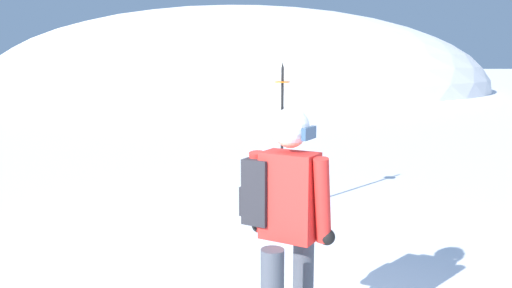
{
  "coord_description": "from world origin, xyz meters",
  "views": [
    {
      "loc": [
        0.04,
        -2.83,
        2.0
      ],
      "look_at": [
        0.12,
        3.44,
        1.0
      ],
      "focal_mm": 36.0,
      "sensor_mm": 36.0,
      "label": 1
    }
  ],
  "objects": [
    {
      "name": "ridge_peak_main",
      "position": [
        -0.8,
        36.71,
        0.0
      ],
      "size": [
        36.21,
        32.59,
        12.01
      ],
      "color": "white",
      "rests_on": "ground"
    },
    {
      "name": "snowboarder_main",
      "position": [
        0.28,
        0.46,
        0.92
      ],
      "size": [
        1.06,
        1.63,
        1.71
      ],
      "color": "yellow",
      "rests_on": "ground"
    },
    {
      "name": "piste_marker_near",
      "position": [
        0.47,
        3.86,
        1.14
      ],
      "size": [
        0.2,
        0.2,
        2.01
      ],
      "color": "black",
      "rests_on": "ground"
    }
  ]
}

